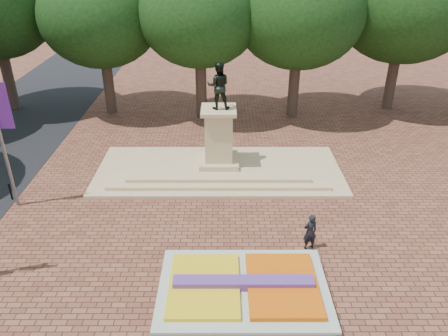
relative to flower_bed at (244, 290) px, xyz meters
name	(u,v)px	position (x,y,z in m)	size (l,w,h in m)	color
ground	(217,263)	(-1.03, 2.00, -0.38)	(90.00, 90.00, 0.00)	brown
flower_bed	(244,290)	(0.00, 0.00, 0.00)	(6.30, 4.30, 0.91)	gray
monument	(219,158)	(-1.03, 10.00, 0.50)	(14.00, 6.00, 6.40)	tan
tree_row_back	(253,23)	(1.31, 20.00, 6.29)	(44.80, 8.80, 10.43)	#33231B
pedestrian	(310,232)	(2.95, 3.01, 0.48)	(0.63, 0.41, 1.72)	black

